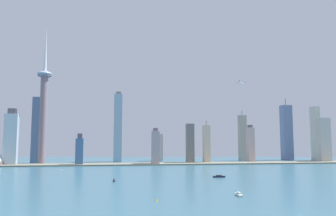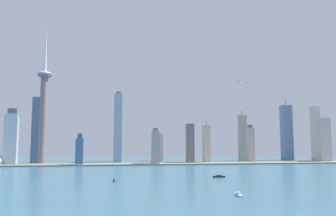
{
  "view_description": "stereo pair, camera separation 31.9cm",
  "coord_description": "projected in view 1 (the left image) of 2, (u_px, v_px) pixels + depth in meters",
  "views": [
    {
      "loc": [
        -126.72,
        -227.3,
        56.33
      ],
      "look_at": [
        -40.2,
        461.41,
        124.1
      ],
      "focal_mm": 33.83,
      "sensor_mm": 36.0,
      "label": 1
    },
    {
      "loc": [
        -126.4,
        -227.34,
        56.33
      ],
      "look_at": [
        -40.2,
        461.41,
        124.1
      ],
      "focal_mm": 33.83,
      "sensor_mm": 36.0,
      "label": 2
    }
  ],
  "objects": [
    {
      "name": "ground_plane",
      "position": [
        299.0,
        215.0,
        234.71
      ],
      "size": [
        6000.0,
        6000.0,
        0.0
      ],
      "primitive_type": "plane",
      "color": "#31586B"
    },
    {
      "name": "waterfront_pier",
      "position": [
        185.0,
        164.0,
        705.8
      ],
      "size": [
        914.37,
        50.66,
        2.6
      ],
      "primitive_type": "cube",
      "color": "#676758",
      "rests_on": "ground"
    },
    {
      "name": "observation_tower",
      "position": [
        44.0,
        103.0,
        713.78
      ],
      "size": [
        32.63,
        32.63,
        314.19
      ],
      "color": "slate",
      "rests_on": "ground"
    },
    {
      "name": "skyscraper_0",
      "position": [
        190.0,
        143.0,
        731.99
      ],
      "size": [
        17.33,
        18.45,
        91.23
      ],
      "color": "slate",
      "rests_on": "ground"
    },
    {
      "name": "skyscraper_1",
      "position": [
        158.0,
        147.0,
        808.89
      ],
      "size": [
        22.69,
        22.47,
        68.92
      ],
      "color": "#C2B0AD",
      "rests_on": "ground"
    },
    {
      "name": "skyscraper_2",
      "position": [
        207.0,
        144.0,
        746.45
      ],
      "size": [
        15.15,
        18.11,
        99.59
      ],
      "color": "beige",
      "rests_on": "ground"
    },
    {
      "name": "skyscraper_3",
      "position": [
        155.0,
        147.0,
        696.46
      ],
      "size": [
        16.62,
        20.61,
        79.86
      ],
      "color": "#A49599",
      "rests_on": "ground"
    },
    {
      "name": "skyscraper_4",
      "position": [
        36.0,
        130.0,
        744.06
      ],
      "size": [
        18.65,
        12.85,
        155.14
      ],
      "color": "slate",
      "rests_on": "ground"
    },
    {
      "name": "skyscraper_5",
      "position": [
        315.0,
        133.0,
        835.0
      ],
      "size": [
        14.98,
        24.8,
        141.61
      ],
      "color": "beige",
      "rests_on": "ground"
    },
    {
      "name": "skyscraper_6",
      "position": [
        80.0,
        151.0,
        675.55
      ],
      "size": [
        16.33,
        14.2,
        67.74
      ],
      "color": "#416492",
      "rests_on": "ground"
    },
    {
      "name": "skyscraper_7",
      "position": [
        250.0,
        144.0,
        764.78
      ],
      "size": [
        15.76,
        17.07,
        89.94
      ],
      "color": "#BEA1A0",
      "rests_on": "ground"
    },
    {
      "name": "skyscraper_8",
      "position": [
        11.0,
        138.0,
        678.3
      ],
      "size": [
        27.68,
        12.84,
        121.81
      ],
      "color": "#AFC3D3",
      "rests_on": "ground"
    },
    {
      "name": "skyscraper_9",
      "position": [
        242.0,
        138.0,
        826.38
      ],
      "size": [
        20.09,
        13.21,
        130.94
      ],
      "color": "#A19E8F",
      "rests_on": "ground"
    },
    {
      "name": "skyscraper_10",
      "position": [
        118.0,
        127.0,
        789.02
      ],
      "size": [
        20.31,
        22.84,
        174.07
      ],
      "color": "#88ABC4",
      "rests_on": "ground"
    },
    {
      "name": "skyscraper_11",
      "position": [
        324.0,
        140.0,
        772.6
      ],
      "size": [
        27.41,
        17.83,
        107.68
      ],
      "color": "beige",
      "rests_on": "ground"
    },
    {
      "name": "skyscraper_12",
      "position": [
        287.0,
        132.0,
        851.47
      ],
      "size": [
        25.76,
        23.03,
        164.9
      ],
      "color": "slate",
      "rests_on": "ground"
    },
    {
      "name": "boat_0",
      "position": [
        219.0,
        176.0,
        464.08
      ],
      "size": [
        17.61,
        6.64,
        3.58
      ],
      "rotation": [
        0.0,
        0.0,
        3.19
      ],
      "color": "black",
      "rests_on": "ground"
    },
    {
      "name": "boat_2",
      "position": [
        114.0,
        181.0,
        417.28
      ],
      "size": [
        3.08,
        6.76,
        4.01
      ],
      "rotation": [
        0.0,
        0.0,
        4.49
      ],
      "color": "black",
      "rests_on": "ground"
    },
    {
      "name": "boat_3",
      "position": [
        239.0,
        195.0,
        312.17
      ],
      "size": [
        4.96,
        15.28,
        3.83
      ],
      "rotation": [
        0.0,
        0.0,
        4.65
      ],
      "color": "silver",
      "rests_on": "ground"
    },
    {
      "name": "channel_buoy_0",
      "position": [
        156.0,
        200.0,
        286.51
      ],
      "size": [
        1.82,
        1.82,
        2.72
      ],
      "primitive_type": "cone",
      "color": "yellow",
      "rests_on": "ground"
    },
    {
      "name": "channel_buoy_1",
      "position": [
        62.0,
        170.0,
        565.5
      ],
      "size": [
        1.81,
        1.81,
        1.77
      ],
      "primitive_type": "cone",
      "color": "yellow",
      "rests_on": "ground"
    },
    {
      "name": "airplane",
      "position": [
        241.0,
        83.0,
        771.45
      ],
      "size": [
        26.55,
        27.37,
        7.7
      ],
      "rotation": [
        0.0,
        0.0,
        0.92
      ],
      "color": "silver"
    }
  ]
}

